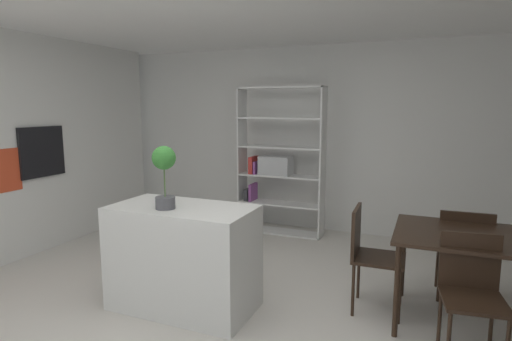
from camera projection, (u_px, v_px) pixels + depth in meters
name	position (u px, v px, depth m)	size (l,w,h in m)	color
ground_plane	(206.00, 323.00, 3.46)	(9.45, 9.45, 0.00)	beige
back_partition	(309.00, 139.00, 6.04)	(6.87, 0.06, 2.64)	silver
built_in_oven	(42.00, 152.00, 5.07)	(0.06, 0.62, 0.61)	black
kitchen_island	(183.00, 257.00, 3.68)	(1.25, 0.67, 0.93)	silver
potted_plant_on_island	(164.00, 170.00, 3.49)	(0.20, 0.20, 0.54)	#4C4C51
open_bookshelf	(276.00, 166.00, 5.85)	(1.21, 0.31, 2.05)	white
dining_table	(469.00, 244.00, 3.32)	(1.14, 0.90, 0.78)	black
dining_chair_island_side	(368.00, 249.00, 3.64)	(0.45, 0.44, 0.92)	black
dining_chair_near	(471.00, 286.00, 2.91)	(0.46, 0.47, 0.90)	black
dining_chair_far	(464.00, 246.00, 3.78)	(0.46, 0.42, 0.87)	black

